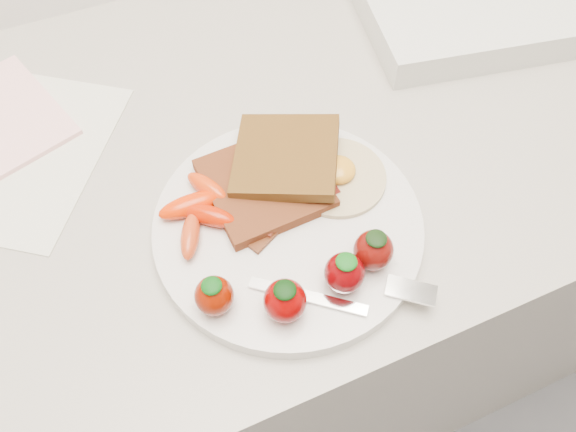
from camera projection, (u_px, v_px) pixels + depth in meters
name	position (u px, v px, depth m)	size (l,w,h in m)	color
counter	(271.00, 295.00, 1.02)	(2.00, 0.60, 0.90)	gray
plate	(288.00, 226.00, 0.57)	(0.27, 0.27, 0.02)	silver
toast_lower	(264.00, 184.00, 0.57)	(0.11, 0.11, 0.01)	#4A220F
toast_upper	(286.00, 156.00, 0.58)	(0.11, 0.11, 0.01)	black
fried_egg	(337.00, 175.00, 0.58)	(0.11, 0.11, 0.02)	beige
bacon_strips	(285.00, 204.00, 0.56)	(0.11, 0.09, 0.01)	black
baby_carrots	(199.00, 210.00, 0.55)	(0.08, 0.10, 0.02)	red
strawberries	(308.00, 279.00, 0.50)	(0.19, 0.07, 0.05)	#6E1000
fork	(355.00, 294.00, 0.51)	(0.16, 0.09, 0.00)	white
paper_sheet	(22.00, 152.00, 0.63)	(0.18, 0.23, 0.00)	beige
notepad	(3.00, 116.00, 0.65)	(0.11, 0.17, 0.01)	#F9B6B6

